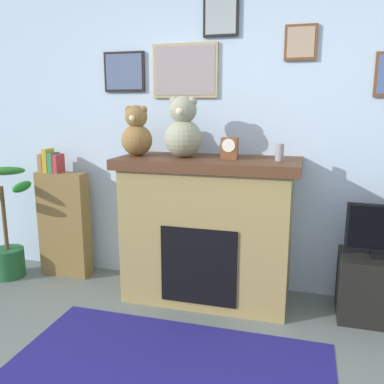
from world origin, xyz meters
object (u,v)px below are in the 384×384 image
Objects in this scene: candle_jar at (280,152)px; mantel_clock at (230,148)px; teddy_bear_cream at (137,133)px; teddy_bear_grey at (183,130)px; bookshelf at (64,221)px; tv_stand at (382,288)px; fireplace at (208,229)px; potted_plant at (7,240)px.

mantel_clock is (-0.37, -0.00, 0.02)m from candle_jar.
teddy_bear_grey is at bearing -0.01° from teddy_bear_cream.
teddy_bear_grey reaches higher than candle_jar.
bookshelf is 2.73m from tv_stand.
bookshelf is 1.47m from teddy_bear_grey.
teddy_bear_cream is (-0.59, -0.02, 0.76)m from fireplace.
candle_jar is at bearing 0.03° from teddy_bear_cream.
fireplace is 2.30× the size of tv_stand.
tv_stand is (1.33, -0.01, -0.34)m from fireplace.
candle_jar is at bearing 0.23° from mantel_clock.
potted_plant is at bearing -177.95° from mantel_clock.
teddy_bear_cream reaches higher than potted_plant.
mantel_clock is 0.39m from teddy_bear_grey.
fireplace is at bearing 1.78° from teddy_bear_cream.
bookshelf reaches higher than tv_stand.
candle_jar is 0.27× the size of teddy_bear_grey.
potted_plant is 3.20m from tv_stand.
tv_stand is at bearing 0.36° from teddy_bear_cream.
teddy_bear_cream reaches higher than bookshelf.
tv_stand is 1.54× the size of teddy_bear_cream.
candle_jar is (0.54, -0.02, 0.64)m from fireplace.
potted_plant is at bearing -177.18° from fireplace.
mantel_clock is at bearing 2.05° from potted_plant.
teddy_bear_cream is 0.85× the size of teddy_bear_grey.
potted_plant is 2.12× the size of teddy_bear_grey.
fireplace is 1.89m from potted_plant.
candle_jar reaches higher than bookshelf.
teddy_bear_grey is (1.67, 0.07, 1.02)m from potted_plant.
tv_stand is (2.71, -0.10, -0.27)m from bookshelf.
fireplace is 0.96m from teddy_bear_cream.
potted_plant is (-0.48, -0.19, -0.17)m from bookshelf.
fireplace is at bearing 5.29° from teddy_bear_grey.
candle_jar is 0.77× the size of mantel_clock.
fireplace is 1.37m from tv_stand.
tv_stand is at bearing 1.54° from potted_plant.
teddy_bear_cream is at bearing 179.99° from teddy_bear_grey.
mantel_clock reaches higher than fireplace.
bookshelf is at bearing 174.62° from teddy_bear_grey.
fireplace is 0.84m from candle_jar.
teddy_bear_grey is (-0.20, -0.02, 0.79)m from fireplace.
candle_jar is at bearing 1.77° from potted_plant.
potted_plant reaches higher than tv_stand.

